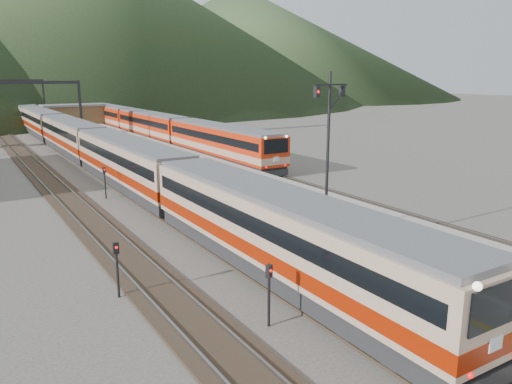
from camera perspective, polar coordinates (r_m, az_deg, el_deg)
track_main at (r=47.84m, az=-17.17°, el=2.38°), size 2.60×200.00×0.23m
track_far at (r=46.89m, az=-23.08°, el=1.69°), size 2.60×200.00×0.23m
track_second at (r=51.81m, az=-4.78°, el=3.71°), size 2.60×200.00×0.23m
platform at (r=47.56m, az=-10.06°, el=3.23°), size 8.00×100.00×1.00m
gantry_near at (r=61.34m, az=-23.75°, el=9.31°), size 9.55×0.25×8.00m
gantry_far at (r=86.15m, az=-26.19°, el=9.88°), size 9.55×0.25×8.00m
station_shed at (r=85.60m, az=-20.18°, el=8.37°), size 9.40×4.40×3.10m
hill_b at (r=241.03m, az=-22.71°, el=19.11°), size 220.00×220.00×75.00m
hill_c at (r=248.06m, az=-2.24°, el=16.96°), size 160.00×160.00×50.00m
main_train at (r=59.47m, az=-20.34°, el=6.09°), size 2.99×102.45×3.65m
second_train at (r=68.23m, az=-11.81°, el=7.39°), size 2.89×59.33×3.53m
signal_mast at (r=23.68m, az=8.25°, el=6.10°), size 2.18×0.55×7.73m
short_signal_a at (r=17.41m, az=1.49°, el=-10.81°), size 0.26×0.23×2.27m
short_signal_b at (r=36.78m, az=-16.91°, el=1.50°), size 0.26×0.22×2.27m
short_signal_c at (r=20.30m, az=-15.62°, el=-7.75°), size 0.22×0.17×2.27m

